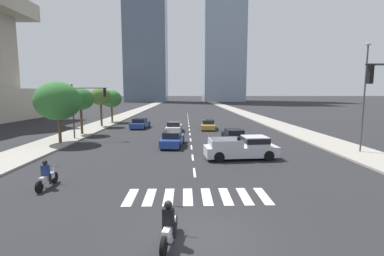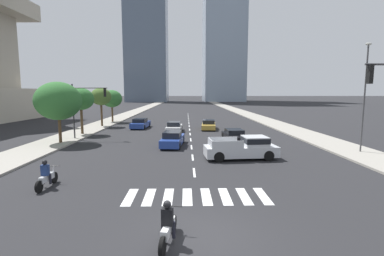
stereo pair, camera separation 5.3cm
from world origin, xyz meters
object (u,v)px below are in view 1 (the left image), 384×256
at_px(sedan_gold_2, 208,125).
at_px(street_tree_nearest, 58,101).
at_px(street_lamp_east, 365,91).
at_px(street_tree_third, 101,97).
at_px(sedan_blue_4, 140,124).
at_px(street_tree_second, 80,99).
at_px(sedan_black_3, 234,136).
at_px(motorcycle_trailing, 169,226).
at_px(sedan_white_1, 174,127).
at_px(sedan_blue_0, 173,139).
at_px(pickup_truck, 244,148).
at_px(traffic_signal_far, 86,102).
at_px(street_tree_fourth, 111,99).
at_px(motorcycle_lead, 47,177).

relative_size(sedan_gold_2, street_tree_nearest, 0.81).
height_order(street_lamp_east, street_tree_third, street_lamp_east).
relative_size(sedan_blue_4, street_tree_second, 0.91).
relative_size(sedan_gold_2, sedan_black_3, 0.99).
height_order(motorcycle_trailing, sedan_white_1, motorcycle_trailing).
relative_size(sedan_blue_4, street_tree_third, 0.89).
bearing_deg(motorcycle_trailing, sedan_gold_2, 2.51).
bearing_deg(street_tree_third, sedan_white_1, -26.68).
xyz_separation_m(sedan_blue_0, sedan_black_3, (6.14, 2.34, -0.06)).
relative_size(sedan_white_1, street_tree_third, 0.85).
distance_m(sedan_blue_4, street_lamp_east, 26.65).
bearing_deg(street_lamp_east, street_tree_second, 158.19).
height_order(pickup_truck, sedan_blue_0, pickup_truck).
bearing_deg(street_tree_nearest, sedan_blue_4, 63.88).
xyz_separation_m(traffic_signal_far, street_tree_fourth, (-1.72, 16.74, -0.07)).
relative_size(sedan_blue_0, sedan_blue_4, 1.02).
height_order(sedan_gold_2, street_tree_fourth, street_tree_fourth).
distance_m(pickup_truck, street_tree_fourth, 30.55).
relative_size(sedan_white_1, street_tree_fourth, 0.89).
bearing_deg(street_tree_nearest, street_lamp_east, -10.37).
relative_size(motorcycle_trailing, street_lamp_east, 0.24).
bearing_deg(sedan_blue_0, pickup_truck, -127.21).
bearing_deg(street_tree_nearest, sedan_blue_0, -6.86).
distance_m(sedan_black_3, street_tree_nearest, 17.35).
bearing_deg(street_tree_second, sedan_white_1, 12.60).
height_order(motorcycle_lead, sedan_blue_4, motorcycle_lead).
bearing_deg(street_tree_third, sedan_blue_4, -15.62).
bearing_deg(street_tree_fourth, street_tree_second, -90.00).
xyz_separation_m(sedan_blue_0, sedan_gold_2, (4.28, 11.64, -0.05)).
bearing_deg(sedan_blue_4, street_tree_third, 79.09).
height_order(sedan_gold_2, street_lamp_east, street_lamp_east).
relative_size(sedan_blue_0, street_lamp_east, 0.57).
bearing_deg(pickup_truck, motorcycle_trailing, -117.69).
distance_m(sedan_blue_4, street_tree_nearest, 13.55).
height_order(sedan_black_3, sedan_blue_4, sedan_blue_4).
bearing_deg(sedan_gold_2, sedan_black_3, 16.73).
bearing_deg(street_tree_nearest, motorcycle_trailing, -57.64).
relative_size(traffic_signal_far, street_tree_fourth, 1.09).
distance_m(motorcycle_lead, street_lamp_east, 23.14).
relative_size(street_lamp_east, street_tree_nearest, 1.49).
bearing_deg(sedan_blue_0, motorcycle_lead, 157.58).
height_order(sedan_white_1, street_tree_nearest, street_tree_nearest).
relative_size(sedan_black_3, traffic_signal_far, 0.84).
relative_size(motorcycle_trailing, sedan_blue_4, 0.43).
bearing_deg(sedan_white_1, traffic_signal_far, 125.10).
bearing_deg(street_tree_third, motorcycle_lead, -79.44).
xyz_separation_m(motorcycle_trailing, street_tree_fourth, (-11.44, 37.23, 3.31)).
distance_m(street_tree_second, street_tree_fourth, 13.49).
distance_m(sedan_white_1, sedan_gold_2, 5.07).
bearing_deg(street_tree_nearest, traffic_signal_far, 54.63).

